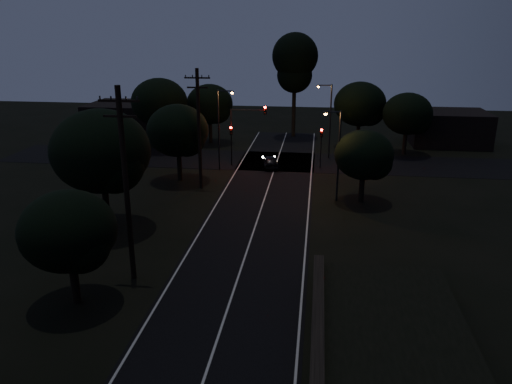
# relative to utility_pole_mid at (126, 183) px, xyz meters

# --- Properties ---
(road_surface) EXTENTS (60.00, 70.00, 0.03)m
(road_surface) POSITION_rel_utility_pole_mid_xyz_m (6.00, 16.12, -5.73)
(road_surface) COLOR black
(road_surface) RESTS_ON ground
(utility_pole_mid) EXTENTS (2.20, 0.30, 11.00)m
(utility_pole_mid) POSITION_rel_utility_pole_mid_xyz_m (0.00, 0.00, 0.00)
(utility_pole_mid) COLOR black
(utility_pole_mid) RESTS_ON ground
(utility_pole_far) EXTENTS (2.20, 0.30, 10.50)m
(utility_pole_far) POSITION_rel_utility_pole_mid_xyz_m (0.00, 17.00, -0.25)
(utility_pole_far) COLOR black
(utility_pole_far) RESTS_ON ground
(tree_left_b) EXTENTS (4.85, 4.85, 6.17)m
(tree_left_b) POSITION_rel_utility_pole_mid_xyz_m (-1.83, -3.10, -1.74)
(tree_left_b) COLOR black
(tree_left_b) RESTS_ON ground
(tree_left_c) EXTENTS (6.80, 6.80, 8.59)m
(tree_left_c) POSITION_rel_utility_pole_mid_xyz_m (-4.26, 6.86, -0.19)
(tree_left_c) COLOR black
(tree_left_c) RESTS_ON ground
(tree_left_d) EXTENTS (5.64, 5.64, 7.15)m
(tree_left_d) POSITION_rel_utility_pole_mid_xyz_m (-2.30, 18.89, -1.10)
(tree_left_d) COLOR black
(tree_left_d) RESTS_ON ground
(tree_far_nw) EXTENTS (5.66, 5.66, 7.18)m
(tree_far_nw) POSITION_rel_utility_pole_mid_xyz_m (-2.80, 34.89, -1.09)
(tree_far_nw) COLOR black
(tree_far_nw) RESTS_ON ground
(tree_far_w) EXTENTS (6.45, 6.45, 8.23)m
(tree_far_w) POSITION_rel_utility_pole_mid_xyz_m (-7.77, 30.87, -0.39)
(tree_far_w) COLOR black
(tree_far_w) RESTS_ON ground
(tree_far_ne) EXTENTS (6.09, 6.09, 7.70)m
(tree_far_ne) POSITION_rel_utility_pole_mid_xyz_m (15.22, 34.88, -0.76)
(tree_far_ne) COLOR black
(tree_far_ne) RESTS_ON ground
(tree_far_e) EXTENTS (5.44, 5.44, 6.90)m
(tree_far_e) POSITION_rel_utility_pole_mid_xyz_m (20.19, 31.89, -1.27)
(tree_far_e) COLOR black
(tree_far_e) RESTS_ON ground
(tree_right_a) EXTENTS (4.73, 4.73, 6.02)m
(tree_right_a) POSITION_rel_utility_pole_mid_xyz_m (14.17, 14.90, -1.84)
(tree_right_a) COLOR black
(tree_right_a) RESTS_ON ground
(tall_pine) EXTENTS (5.77, 5.77, 13.11)m
(tall_pine) POSITION_rel_utility_pole_mid_xyz_m (7.00, 40.00, 3.71)
(tall_pine) COLOR black
(tall_pine) RESTS_ON ground
(building_left) EXTENTS (10.00, 8.00, 4.40)m
(building_left) POSITION_rel_utility_pole_mid_xyz_m (-14.00, 37.00, -3.54)
(building_left) COLOR black
(building_left) RESTS_ON ground
(building_right) EXTENTS (9.00, 7.00, 4.00)m
(building_right) POSITION_rel_utility_pole_mid_xyz_m (26.00, 38.00, -3.74)
(building_right) COLOR black
(building_right) RESTS_ON ground
(signal_left) EXTENTS (0.28, 0.35, 4.10)m
(signal_left) POSITION_rel_utility_pole_mid_xyz_m (1.40, 24.99, -2.90)
(signal_left) COLOR black
(signal_left) RESTS_ON ground
(signal_right) EXTENTS (0.28, 0.35, 4.10)m
(signal_right) POSITION_rel_utility_pole_mid_xyz_m (10.60, 24.99, -2.90)
(signal_right) COLOR black
(signal_right) RESTS_ON ground
(signal_mast) EXTENTS (3.70, 0.35, 6.25)m
(signal_mast) POSITION_rel_utility_pole_mid_xyz_m (3.09, 24.99, -1.40)
(signal_mast) COLOR black
(signal_mast) RESTS_ON ground
(streetlight_a) EXTENTS (1.66, 0.26, 8.00)m
(streetlight_a) POSITION_rel_utility_pole_mid_xyz_m (0.69, 23.00, -1.10)
(streetlight_a) COLOR black
(streetlight_a) RESTS_ON ground
(streetlight_b) EXTENTS (1.66, 0.26, 8.00)m
(streetlight_b) POSITION_rel_utility_pole_mid_xyz_m (11.31, 29.00, -1.10)
(streetlight_b) COLOR black
(streetlight_b) RESTS_ON ground
(streetlight_c) EXTENTS (1.46, 0.26, 7.50)m
(streetlight_c) POSITION_rel_utility_pole_mid_xyz_m (11.83, 15.00, -1.39)
(streetlight_c) COLOR black
(streetlight_c) RESTS_ON ground
(car) EXTENTS (2.18, 3.90, 1.25)m
(car) POSITION_rel_utility_pole_mid_xyz_m (5.51, 24.49, -5.11)
(car) COLOR black
(car) RESTS_ON ground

